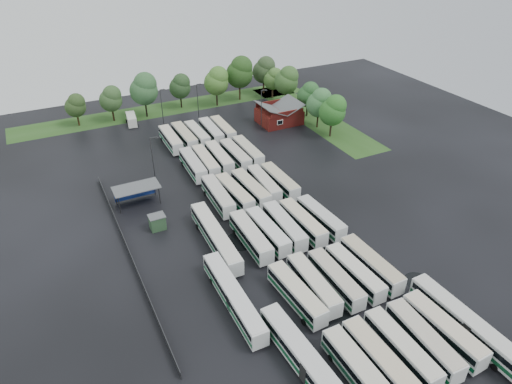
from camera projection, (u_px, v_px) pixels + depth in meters
name	position (u px, v px, depth m)	size (l,w,h in m)	color
ground	(278.00, 243.00, 73.57)	(160.00, 160.00, 0.00)	black
brick_building	(279.00, 116.00, 114.24)	(10.07, 8.60, 5.39)	maroon
wash_shed	(136.00, 189.00, 82.13)	(8.20, 4.20, 3.58)	#2D2D30
utility_hut	(157.00, 222.00, 76.24)	(2.70, 2.20, 2.62)	#29492B
grass_strip_north	(168.00, 108.00, 123.52)	(80.00, 10.00, 0.01)	#264B19
grass_strip_east	(312.00, 116.00, 119.07)	(10.00, 50.00, 0.01)	#264B19
west_fence	(129.00, 251.00, 70.83)	(0.10, 50.00, 1.20)	#2D2D30
bus_r0c0	(359.00, 371.00, 51.07)	(2.46, 11.52, 3.21)	silver
bus_r0c1	(380.00, 361.00, 52.19)	(2.52, 11.71, 3.26)	silver
bus_r0c2	(401.00, 348.00, 53.76)	(2.53, 11.33, 3.15)	silver
bus_r0c3	(423.00, 340.00, 54.82)	(3.00, 11.58, 3.19)	silver
bus_r0c4	(443.00, 330.00, 56.09)	(2.85, 11.75, 3.25)	silver
bus_r1c0	(296.00, 294.00, 61.40)	(2.95, 11.44, 3.16)	silver
bus_r1c1	(313.00, 284.00, 62.98)	(2.78, 11.35, 3.14)	silver
bus_r1c2	(335.00, 279.00, 63.92)	(2.51, 11.20, 3.11)	silver
bus_r1c3	(354.00, 273.00, 65.05)	(2.65, 11.20, 3.10)	silver
bus_r1c4	(371.00, 264.00, 66.45)	(2.79, 11.76, 3.26)	silver
bus_r2c0	(251.00, 237.00, 72.07)	(2.78, 11.82, 3.27)	silver
bus_r2c1	(268.00, 231.00, 73.37)	(2.58, 11.34, 3.15)	silver
bus_r2c2	(284.00, 226.00, 74.50)	(2.91, 11.73, 3.24)	silver
bus_r2c3	(302.00, 222.00, 75.46)	(2.64, 11.56, 3.21)	silver
bus_r2c4	(321.00, 218.00, 76.65)	(2.89, 11.30, 3.12)	silver
bus_r3c0	(218.00, 196.00, 82.37)	(2.98, 11.82, 3.26)	silver
bus_r3c1	(234.00, 193.00, 83.20)	(3.02, 11.61, 3.20)	silver
bus_r3c2	(250.00, 189.00, 84.51)	(2.87, 11.74, 3.25)	silver
bus_r3c3	(264.00, 184.00, 86.14)	(2.93, 11.31, 3.12)	silver
bus_r3c4	(280.00, 181.00, 86.91)	(2.52, 11.43, 3.17)	silver
bus_r4c0	(193.00, 165.00, 92.42)	(2.94, 11.71, 3.23)	silver
bus_r4c1	(206.00, 162.00, 93.60)	(2.94, 11.57, 3.19)	silver
bus_r4c2	(219.00, 158.00, 95.15)	(2.96, 11.70, 3.23)	silver
bus_r4c3	(235.00, 155.00, 96.09)	(2.53, 11.63, 3.24)	silver
bus_r4c4	(248.00, 151.00, 97.54)	(2.63, 11.57, 3.21)	silver
bus_r5c0	(171.00, 140.00, 102.65)	(2.68, 11.52, 3.19)	silver
bus_r5c1	(184.00, 136.00, 104.01)	(2.51, 11.74, 3.27)	silver
bus_r5c2	(197.00, 134.00, 105.17)	(2.44, 11.19, 3.11)	silver
bus_r5c3	(211.00, 131.00, 106.50)	(2.87, 11.48, 3.17)	silver
bus_r5c4	(223.00, 129.00, 107.65)	(2.69, 11.30, 3.13)	silver
artic_bus_west_a	(307.00, 364.00, 51.88)	(3.17, 17.59, 3.25)	silver
artic_bus_west_b	(216.00, 237.00, 72.02)	(3.00, 17.36, 3.21)	silver
artic_bus_west_c	(233.00, 297.00, 60.98)	(2.57, 16.69, 3.09)	silver
artic_bus_east	(467.00, 324.00, 56.88)	(2.76, 16.93, 3.13)	silver
minibus	(131.00, 119.00, 113.55)	(2.87, 6.01, 2.53)	silver
tree_north_0	(76.00, 105.00, 110.90)	(5.01, 5.01, 8.30)	#392513
tree_north_1	(111.00, 98.00, 113.12)	(5.60, 5.60, 9.27)	black
tree_north_2	(144.00, 89.00, 114.65)	(7.07, 7.07, 11.71)	black
tree_north_3	(180.00, 86.00, 120.96)	(5.66, 5.66, 9.37)	black
tree_north_4	(217.00, 81.00, 121.68)	(6.57, 6.57, 10.88)	#2C2318
tree_north_5	(240.00, 72.00, 125.16)	(7.45, 7.45, 12.35)	#3A2919
tree_north_6	(265.00, 70.00, 130.27)	(6.50, 6.50, 10.76)	#372112
tree_east_0	(333.00, 110.00, 104.89)	(6.17, 6.17, 10.22)	#2D2217
tree_east_1	(320.00, 102.00, 109.47)	(6.02, 6.02, 9.98)	black
tree_east_2	(309.00, 94.00, 115.89)	(5.52, 5.52, 9.14)	black
tree_east_3	(287.00, 80.00, 122.46)	(6.47, 6.47, 10.71)	#2F2016
tree_east_4	(274.00, 79.00, 127.55)	(5.29, 5.25, 8.70)	#3B2919
lamp_post_ne	(262.00, 107.00, 108.63)	(1.54, 0.30, 9.97)	#2D2D30
lamp_post_nw	(154.00, 160.00, 84.66)	(1.66, 0.32, 10.76)	#2D2D30
lamp_post_back_w	(162.00, 104.00, 111.59)	(1.39, 0.27, 9.04)	#2D2D30
lamp_post_back_e	(198.00, 99.00, 114.96)	(1.39, 0.27, 9.05)	#2D2D30
puddle_0	(341.00, 323.00, 59.38)	(4.53, 4.53, 0.01)	black
puddle_1	(414.00, 301.00, 62.65)	(3.26, 3.26, 0.01)	black
puddle_2	(240.00, 241.00, 73.94)	(5.12, 5.12, 0.01)	black
puddle_3	(317.00, 249.00, 72.30)	(3.44, 3.44, 0.01)	black
puddle_4	(418.00, 281.00, 65.98)	(3.94, 3.94, 0.01)	black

